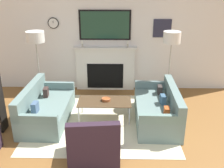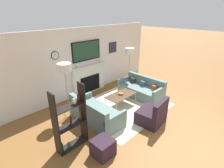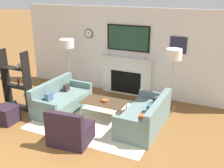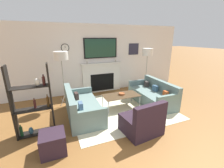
# 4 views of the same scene
# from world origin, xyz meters

# --- Properties ---
(fireplace_wall) EXTENTS (7.38, 0.28, 2.70)m
(fireplace_wall) POSITION_xyz_m (0.00, 5.09, 1.23)
(fireplace_wall) COLOR white
(fireplace_wall) RESTS_ON ground_plane
(area_rug) EXTENTS (3.07, 2.69, 0.01)m
(area_rug) POSITION_xyz_m (0.00, 3.16, 0.01)
(area_rug) COLOR beige
(area_rug) RESTS_ON ground_plane
(couch_left) EXTENTS (0.93, 1.79, 0.79)m
(couch_left) POSITION_xyz_m (-1.24, 3.17, 0.27)
(couch_left) COLOR slate
(couch_left) RESTS_ON ground_plane
(couch_right) EXTENTS (0.90, 1.81, 0.78)m
(couch_right) POSITION_xyz_m (1.23, 3.16, 0.28)
(couch_right) COLOR slate
(couch_right) RESTS_ON ground_plane
(armchair) EXTENTS (0.92, 0.81, 0.84)m
(armchair) POSITION_xyz_m (-0.07, 1.83, 0.28)
(armchair) COLOR #2C1D29
(armchair) RESTS_ON ground_plane
(coffee_table) EXTENTS (1.16, 0.61, 0.44)m
(coffee_table) POSITION_xyz_m (0.06, 3.25, 0.41)
(coffee_table) COLOR #4C3823
(coffee_table) RESTS_ON ground_plane
(decorative_bowl) EXTENTS (0.20, 0.20, 0.06)m
(decorative_bowl) POSITION_xyz_m (0.09, 3.28, 0.47)
(decorative_bowl) COLOR #994E24
(decorative_bowl) RESTS_ON coffee_table
(floor_lamp_left) EXTENTS (0.43, 0.43, 1.80)m
(floor_lamp_left) POSITION_xyz_m (-1.60, 4.14, 1.64)
(floor_lamp_left) COLOR #9E998E
(floor_lamp_left) RESTS_ON ground_plane
(floor_lamp_right) EXTENTS (0.40, 0.40, 1.81)m
(floor_lamp_right) POSITION_xyz_m (1.60, 4.14, 1.64)
(floor_lamp_right) COLOR #9E998E
(floor_lamp_right) RESTS_ON ground_plane
(shelf_unit) EXTENTS (0.82, 0.28, 1.67)m
(shelf_unit) POSITION_xyz_m (-2.39, 2.75, 0.78)
(shelf_unit) COLOR black
(shelf_unit) RESTS_ON ground_plane
(ottoman) EXTENTS (0.48, 0.48, 0.43)m
(ottoman) POSITION_xyz_m (-2.05, 1.96, 0.22)
(ottoman) COLOR #2C1D29
(ottoman) RESTS_ON ground_plane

